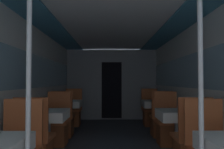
# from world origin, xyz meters

# --- Properties ---
(wall_left) EXTENTS (0.05, 8.36, 2.24)m
(wall_left) POSITION_xyz_m (-1.46, 2.78, 1.16)
(wall_left) COLOR silver
(wall_left) RESTS_ON ground_plane
(wall_right) EXTENTS (0.05, 8.36, 2.24)m
(wall_right) POSITION_xyz_m (1.46, 2.78, 1.16)
(wall_right) COLOR silver
(wall_right) RESTS_ON ground_plane
(ceiling_panel) EXTENTS (2.93, 8.36, 0.07)m
(ceiling_panel) POSITION_xyz_m (0.00, 2.78, 2.28)
(ceiling_panel) COLOR silver
(ceiling_panel) RESTS_ON wall_left
(bulkhead_far) EXTENTS (2.87, 0.09, 2.24)m
(bulkhead_far) POSITION_xyz_m (0.00, 5.94, 1.11)
(bulkhead_far) COLOR gray
(bulkhead_far) RESTS_ON ground_plane
(support_pole_left_0) EXTENTS (0.04, 0.04, 2.24)m
(support_pole_left_0) POSITION_xyz_m (-0.72, 0.74, 1.12)
(support_pole_left_0) COLOR silver
(support_pole_left_0) RESTS_ON ground_plane
(dining_table_left_1) EXTENTS (0.62, 0.62, 0.74)m
(dining_table_left_1) POSITION_xyz_m (-1.08, 2.55, 0.63)
(dining_table_left_1) COLOR #4C4C51
(dining_table_left_1) RESTS_ON ground_plane
(chair_left_near_1) EXTENTS (0.46, 0.46, 1.01)m
(chair_left_near_1) POSITION_xyz_m (-1.08, 1.94, 0.30)
(chair_left_near_1) COLOR brown
(chair_left_near_1) RESTS_ON ground_plane
(chair_left_far_1) EXTENTS (0.46, 0.46, 1.01)m
(chair_left_far_1) POSITION_xyz_m (-1.08, 3.15, 0.30)
(chair_left_far_1) COLOR brown
(chair_left_far_1) RESTS_ON ground_plane
(dining_table_left_2) EXTENTS (0.62, 0.62, 0.74)m
(dining_table_left_2) POSITION_xyz_m (-1.08, 4.36, 0.63)
(dining_table_left_2) COLOR #4C4C51
(dining_table_left_2) RESTS_ON ground_plane
(chair_left_near_2) EXTENTS (0.46, 0.46, 1.01)m
(chair_left_near_2) POSITION_xyz_m (-1.08, 3.75, 0.30)
(chair_left_near_2) COLOR brown
(chair_left_near_2) RESTS_ON ground_plane
(chair_left_far_2) EXTENTS (0.46, 0.46, 1.01)m
(chair_left_far_2) POSITION_xyz_m (-1.08, 4.96, 0.30)
(chair_left_far_2) COLOR brown
(chair_left_far_2) RESTS_ON ground_plane
(support_pole_right_0) EXTENTS (0.04, 0.04, 2.24)m
(support_pole_right_0) POSITION_xyz_m (0.72, 0.74, 1.12)
(support_pole_right_0) COLOR silver
(support_pole_right_0) RESTS_ON ground_plane
(dining_table_right_1) EXTENTS (0.62, 0.62, 0.74)m
(dining_table_right_1) POSITION_xyz_m (1.08, 2.55, 0.63)
(dining_table_right_1) COLOR #4C4C51
(dining_table_right_1) RESTS_ON ground_plane
(chair_right_near_1) EXTENTS (0.46, 0.46, 1.01)m
(chair_right_near_1) POSITION_xyz_m (1.08, 1.94, 0.30)
(chair_right_near_1) COLOR brown
(chair_right_near_1) RESTS_ON ground_plane
(chair_right_far_1) EXTENTS (0.46, 0.46, 1.01)m
(chair_right_far_1) POSITION_xyz_m (1.08, 3.15, 0.30)
(chair_right_far_1) COLOR brown
(chair_right_far_1) RESTS_ON ground_plane
(dining_table_right_2) EXTENTS (0.62, 0.62, 0.74)m
(dining_table_right_2) POSITION_xyz_m (1.08, 4.36, 0.63)
(dining_table_right_2) COLOR #4C4C51
(dining_table_right_2) RESTS_ON ground_plane
(chair_right_near_2) EXTENTS (0.46, 0.46, 1.01)m
(chair_right_near_2) POSITION_xyz_m (1.08, 3.75, 0.30)
(chair_right_near_2) COLOR brown
(chair_right_near_2) RESTS_ON ground_plane
(chair_right_far_2) EXTENTS (0.46, 0.46, 1.01)m
(chair_right_far_2) POSITION_xyz_m (1.08, 4.96, 0.30)
(chair_right_far_2) COLOR brown
(chair_right_far_2) RESTS_ON ground_plane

